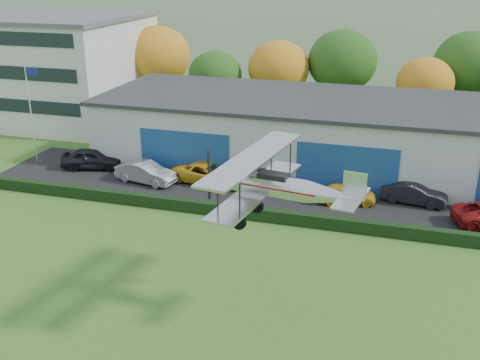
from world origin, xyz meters
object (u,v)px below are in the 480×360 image
(car_5, at_px, (414,193))
(biplane, at_px, (275,184))
(car_3, at_px, (270,179))
(office_block, at_px, (40,66))
(car_2, at_px, (208,174))
(car_1, at_px, (146,172))
(car_0, at_px, (92,158))
(hangar, at_px, (356,135))
(car_4, at_px, (346,194))
(flagpole, at_px, (31,104))

(car_5, xyz_separation_m, biplane, (-6.21, -14.94, 5.63))
(car_3, height_order, car_5, car_5)
(car_5, bearing_deg, office_block, 78.58)
(office_block, xyz_separation_m, biplane, (31.43, -28.29, 1.17))
(car_2, distance_m, car_5, 14.57)
(car_1, height_order, car_5, car_1)
(car_5, bearing_deg, car_3, 98.82)
(car_2, distance_m, car_3, 4.67)
(car_0, xyz_separation_m, car_1, (5.32, -1.59, -0.05))
(hangar, distance_m, car_1, 16.47)
(office_block, bearing_deg, car_4, -23.76)
(car_4, bearing_deg, office_block, 54.59)
(office_block, relative_size, biplane, 2.48)
(car_0, bearing_deg, office_block, 29.83)
(car_1, xyz_separation_m, car_4, (14.59, 0.27, -0.09))
(car_1, distance_m, biplane, 19.32)
(car_1, height_order, biplane, biplane)
(hangar, xyz_separation_m, car_1, (-14.34, -7.88, -1.84))
(car_2, relative_size, car_3, 1.11)
(car_4, distance_m, biplane, 14.90)
(car_3, bearing_deg, car_2, 74.31)
(hangar, distance_m, car_5, 8.08)
(flagpole, distance_m, car_5, 29.80)
(flagpole, relative_size, car_2, 1.51)
(car_0, height_order, car_3, car_0)
(hangar, relative_size, car_1, 8.74)
(car_0, height_order, car_5, car_0)
(office_block, height_order, biplane, office_block)
(car_4, bearing_deg, car_2, 73.36)
(car_0, xyz_separation_m, car_2, (9.74, -0.43, -0.08))
(flagpole, xyz_separation_m, car_0, (5.22, -0.32, -3.92))
(car_0, height_order, car_2, car_0)
(flagpole, relative_size, biplane, 0.96)
(office_block, bearing_deg, biplane, -42.00)
(car_0, xyz_separation_m, car_3, (14.40, -0.16, -0.12))
(flagpole, relative_size, car_1, 1.72)
(hangar, xyz_separation_m, car_5, (4.64, -6.33, -1.90))
(hangar, distance_m, flagpole, 25.68)
(car_4, height_order, car_5, car_5)
(car_0, xyz_separation_m, biplane, (18.09, -14.98, 5.52))
(car_1, bearing_deg, office_block, 61.83)
(car_4, relative_size, car_5, 0.92)
(car_0, bearing_deg, car_1, -121.83)
(car_0, distance_m, biplane, 24.12)
(car_1, xyz_separation_m, car_2, (4.42, 1.16, -0.03))
(car_2, bearing_deg, car_1, 118.10)
(car_4, bearing_deg, flagpole, 74.63)
(flagpole, distance_m, car_0, 6.54)
(car_1, bearing_deg, car_0, 83.83)
(car_0, relative_size, car_2, 0.90)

